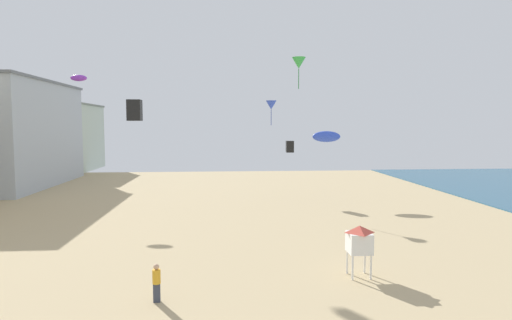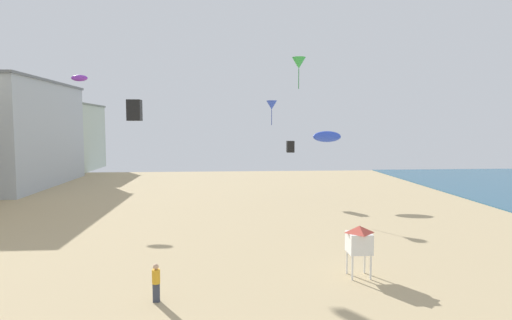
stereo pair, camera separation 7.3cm
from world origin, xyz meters
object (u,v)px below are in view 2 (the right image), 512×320
(kite_flyer, at_px, (156,281))
(kite_black_box_2, at_px, (134,110))
(kite_green_delta, at_px, (299,63))
(kite_purple_parafoil, at_px, (79,78))
(lifeguard_stand, at_px, (359,240))
(kite_blue_delta, at_px, (272,105))
(kite_blue_parafoil, at_px, (327,137))
(kite_black_box, at_px, (290,147))

(kite_flyer, bearing_deg, kite_black_box_2, 94.92)
(kite_green_delta, bearing_deg, kite_purple_parafoil, 136.86)
(lifeguard_stand, distance_m, kite_black_box_2, 12.74)
(kite_blue_delta, bearing_deg, kite_blue_parafoil, 23.36)
(kite_black_box, distance_m, kite_black_box_2, 23.43)
(kite_blue_delta, bearing_deg, kite_purple_parafoil, 170.63)
(kite_flyer, distance_m, lifeguard_stand, 9.78)
(lifeguard_stand, height_order, kite_blue_parafoil, kite_blue_parafoil)
(lifeguard_stand, bearing_deg, kite_green_delta, 115.47)
(kite_flyer, xyz_separation_m, kite_blue_delta, (7.23, 21.93, 8.41))
(kite_flyer, distance_m, kite_blue_parafoil, 28.29)
(kite_flyer, height_order, kite_green_delta, kite_green_delta)
(kite_flyer, distance_m, kite_black_box, 26.38)
(kite_purple_parafoil, relative_size, kite_blue_delta, 0.69)
(lifeguard_stand, height_order, kite_purple_parafoil, kite_purple_parafoil)
(kite_purple_parafoil, xyz_separation_m, kite_black_box_2, (9.63, -21.25, -3.83))
(lifeguard_stand, xyz_separation_m, kite_blue_delta, (-2.22, 19.59, 7.49))
(lifeguard_stand, bearing_deg, kite_flyer, -162.47)
(kite_black_box, relative_size, kite_purple_parafoil, 0.73)
(kite_flyer, height_order, kite_blue_delta, kite_blue_delta)
(kite_purple_parafoil, bearing_deg, lifeguard_stand, -47.68)
(kite_black_box, bearing_deg, kite_green_delta, -97.07)
(kite_black_box, xyz_separation_m, kite_purple_parafoil, (-20.51, 0.70, 6.68))
(kite_purple_parafoil, height_order, kite_green_delta, kite_purple_parafoil)
(kite_flyer, bearing_deg, kite_blue_delta, 54.48)
(lifeguard_stand, relative_size, kite_green_delta, 1.38)
(kite_flyer, height_order, kite_black_box_2, kite_black_box_2)
(kite_blue_parafoil, bearing_deg, kite_flyer, -118.18)
(lifeguard_stand, relative_size, kite_black_box_2, 2.47)
(lifeguard_stand, xyz_separation_m, kite_purple_parafoil, (-20.59, 22.62, 10.17))
(kite_green_delta, relative_size, kite_blue_delta, 0.81)
(kite_blue_parafoil, bearing_deg, kite_blue_delta, -156.64)
(lifeguard_stand, relative_size, kite_blue_delta, 1.11)
(kite_flyer, distance_m, kite_blue_delta, 24.58)
(kite_purple_parafoil, bearing_deg, kite_black_box_2, -65.62)
(kite_blue_delta, distance_m, kite_black_box_2, 20.24)
(kite_green_delta, xyz_separation_m, kite_blue_delta, (-0.08, 14.26, -1.80))
(lifeguard_stand, distance_m, kite_blue_delta, 21.09)
(kite_flyer, xyz_separation_m, kite_black_box_2, (-1.51, 3.71, 7.26))
(kite_blue_parafoil, bearing_deg, kite_black_box, -176.82)
(kite_green_delta, distance_m, kite_black_box_2, 10.11)
(kite_blue_parafoil, bearing_deg, lifeguard_stand, -99.41)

